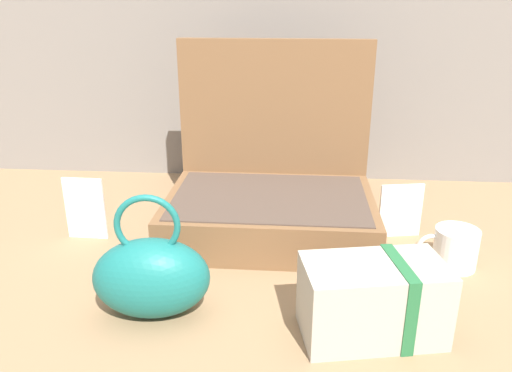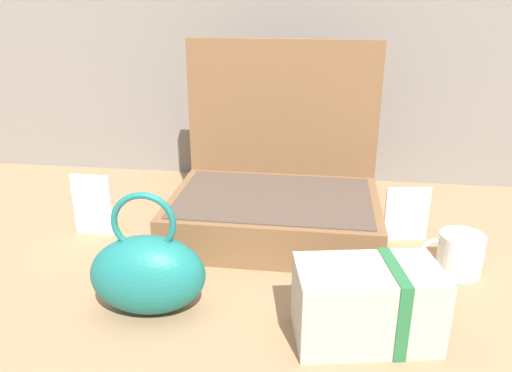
{
  "view_description": "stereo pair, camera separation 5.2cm",
  "coord_description": "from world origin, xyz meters",
  "px_view_note": "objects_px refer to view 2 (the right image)",
  "views": [
    {
      "loc": [
        0.09,
        -0.91,
        0.53
      ],
      "look_at": [
        0.02,
        -0.02,
        0.18
      ],
      "focal_mm": 35.31,
      "sensor_mm": 36.0,
      "label": 1
    },
    {
      "loc": [
        0.14,
        -0.9,
        0.53
      ],
      "look_at": [
        0.02,
        -0.02,
        0.18
      ],
      "focal_mm": 35.31,
      "sensor_mm": 36.0,
      "label": 2
    }
  ],
  "objects_px": {
    "cream_toiletry_bag": "(368,304)",
    "poster_card_right": "(407,214)",
    "open_suitcase": "(276,193)",
    "teal_pouch_handbag": "(148,273)",
    "coffee_mug": "(459,254)",
    "info_card_left": "(92,205)"
  },
  "relations": [
    {
      "from": "open_suitcase",
      "to": "teal_pouch_handbag",
      "type": "distance_m",
      "value": 0.41
    },
    {
      "from": "teal_pouch_handbag",
      "to": "info_card_left",
      "type": "distance_m",
      "value": 0.36
    },
    {
      "from": "poster_card_right",
      "to": "info_card_left",
      "type": "bearing_deg",
      "value": 175.05
    },
    {
      "from": "cream_toiletry_bag",
      "to": "teal_pouch_handbag",
      "type": "bearing_deg",
      "value": 176.32
    },
    {
      "from": "open_suitcase",
      "to": "teal_pouch_handbag",
      "type": "relative_size",
      "value": 2.09
    },
    {
      "from": "info_card_left",
      "to": "poster_card_right",
      "type": "xyz_separation_m",
      "value": [
        0.71,
        0.07,
        -0.01
      ]
    },
    {
      "from": "cream_toiletry_bag",
      "to": "coffee_mug",
      "type": "bearing_deg",
      "value": 50.49
    },
    {
      "from": "coffee_mug",
      "to": "open_suitcase",
      "type": "bearing_deg",
      "value": 157.75
    },
    {
      "from": "info_card_left",
      "to": "open_suitcase",
      "type": "bearing_deg",
      "value": 13.85
    },
    {
      "from": "cream_toiletry_bag",
      "to": "info_card_left",
      "type": "xyz_separation_m",
      "value": [
        -0.6,
        0.3,
        0.01
      ]
    },
    {
      "from": "open_suitcase",
      "to": "poster_card_right",
      "type": "height_order",
      "value": "open_suitcase"
    },
    {
      "from": "open_suitcase",
      "to": "info_card_left",
      "type": "distance_m",
      "value": 0.43
    },
    {
      "from": "teal_pouch_handbag",
      "to": "info_card_left",
      "type": "relative_size",
      "value": 1.56
    },
    {
      "from": "open_suitcase",
      "to": "info_card_left",
      "type": "xyz_separation_m",
      "value": [
        -0.42,
        -0.09,
        -0.02
      ]
    },
    {
      "from": "open_suitcase",
      "to": "poster_card_right",
      "type": "xyz_separation_m",
      "value": [
        0.3,
        -0.02,
        -0.03
      ]
    },
    {
      "from": "cream_toiletry_bag",
      "to": "poster_card_right",
      "type": "bearing_deg",
      "value": 73.5
    },
    {
      "from": "coffee_mug",
      "to": "poster_card_right",
      "type": "relative_size",
      "value": 0.96
    },
    {
      "from": "open_suitcase",
      "to": "teal_pouch_handbag",
      "type": "bearing_deg",
      "value": -116.53
    },
    {
      "from": "open_suitcase",
      "to": "poster_card_right",
      "type": "distance_m",
      "value": 0.3
    },
    {
      "from": "open_suitcase",
      "to": "cream_toiletry_bag",
      "type": "bearing_deg",
      "value": -64.38
    },
    {
      "from": "cream_toiletry_bag",
      "to": "poster_card_right",
      "type": "height_order",
      "value": "cream_toiletry_bag"
    },
    {
      "from": "cream_toiletry_bag",
      "to": "coffee_mug",
      "type": "xyz_separation_m",
      "value": [
        0.19,
        0.24,
        -0.02
      ]
    }
  ]
}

